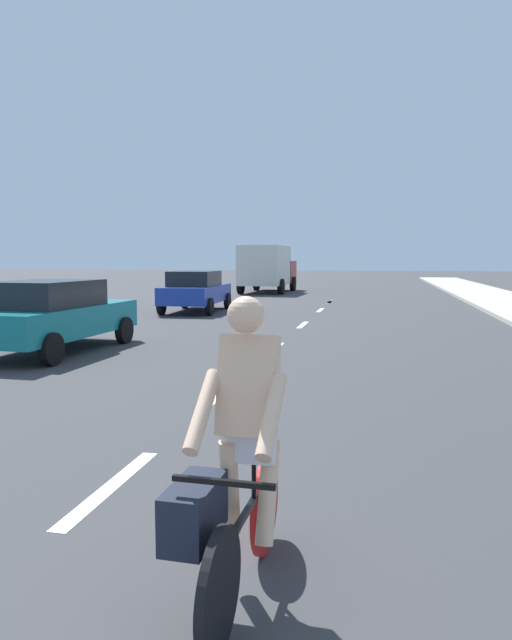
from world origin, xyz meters
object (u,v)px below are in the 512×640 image
Objects in this scene: cyclist at (236,463)px; delivery_truck at (268,268)px; parked_car_blue at (196,290)px; parked_car_teal at (51,314)px.

cyclist is 0.29× the size of delivery_truck.
cyclist is at bearing -77.73° from delivery_truck.
delivery_truck is (-5.91, 31.08, 0.67)m from cyclist.
delivery_truck is at bearing -77.67° from cyclist.
delivery_truck reaches higher than cyclist.
parked_car_blue is (-6.14, 17.89, 0.01)m from cyclist.
cyclist is 0.41× the size of parked_car_teal.
cyclist is 10.13m from parked_car_teal.
delivery_truck is at bearing 90.97° from parked_car_teal.
parked_car_blue is 13.20m from delivery_truck.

